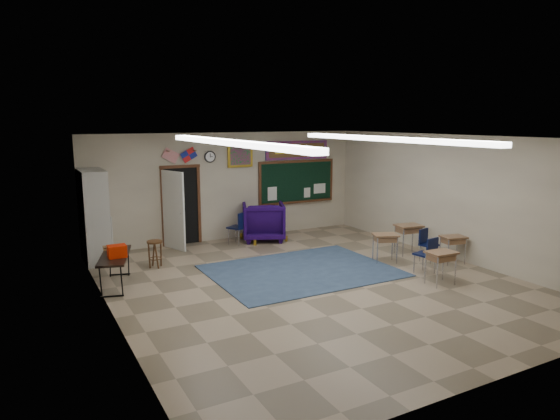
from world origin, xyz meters
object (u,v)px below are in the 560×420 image
wooden_stool (155,254)px  wingback_armchair (263,221)px  student_desk_front_left (385,246)px  folding_table (115,269)px  student_desk_front_right (408,238)px

wooden_stool → wingback_armchair: bearing=19.5°
student_desk_front_left → folding_table: 6.10m
student_desk_front_right → wingback_armchair: bearing=138.1°
wingback_armchair → student_desk_front_right: bearing=152.1°
wingback_armchair → wooden_stool: (-3.37, -1.20, -0.21)m
wingback_armchair → wooden_stool: bearing=42.3°
student_desk_front_left → student_desk_front_right: (0.98, 0.28, 0.04)m
student_desk_front_left → student_desk_front_right: 1.02m
student_desk_front_left → wooden_stool: student_desk_front_left is taller
student_desk_front_left → folding_table: size_ratio=0.42×
wingback_armchair → student_desk_front_right: size_ratio=1.54×
wingback_armchair → student_desk_front_left: size_ratio=1.69×
wingback_armchair → student_desk_front_right: 3.99m
student_desk_front_right → wooden_stool: bearing=171.0°
student_desk_front_right → wooden_stool: (-5.90, 1.90, -0.10)m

